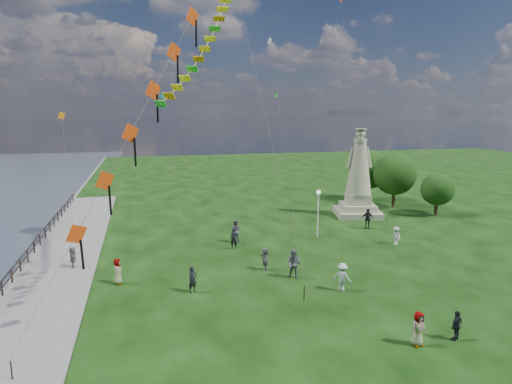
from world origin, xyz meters
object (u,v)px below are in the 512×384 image
object	(u,v)px
person_6	(234,239)
person_9	(367,219)
person_3	(457,325)
person_4	(418,329)
person_8	(396,236)
person_2	(342,277)
person_0	(193,279)
person_7	(235,231)
person_11	(265,259)
person_5	(73,258)
lamppost	(318,203)
person_10	(118,271)
statue	(359,183)
person_1	(294,264)

from	to	relation	value
person_6	person_9	size ratio (longest dim) A/B	0.88
person_3	person_4	distance (m)	2.06
person_8	person_2	bearing A→B (deg)	-59.84
person_0	person_7	bearing A→B (deg)	30.74
person_2	person_11	bearing A→B (deg)	-9.25
person_8	person_9	size ratio (longest dim) A/B	0.80
person_4	person_5	bearing A→B (deg)	129.92
lamppost	person_4	size ratio (longest dim) A/B	2.53
person_0	person_4	size ratio (longest dim) A/B	0.98
person_0	person_2	size ratio (longest dim) A/B	0.94
person_5	person_10	bearing A→B (deg)	-145.57
person_5	person_6	xyz separation A→B (m)	(11.61, 1.35, 0.10)
person_8	statue	bearing A→B (deg)	158.76
statue	person_4	world-z (taller)	statue
person_11	person_7	bearing A→B (deg)	-168.95
person_7	person_11	bearing A→B (deg)	120.91
person_0	person_1	bearing A→B (deg)	-28.85
person_2	person_4	size ratio (longest dim) A/B	1.05
lamppost	person_11	xyz separation A→B (m)	(-6.53, -6.30, -2.21)
person_8	person_11	xyz separation A→B (m)	(-11.89, -2.77, 0.04)
person_4	person_11	bearing A→B (deg)	101.63
person_5	person_7	xyz separation A→B (m)	(12.12, 3.18, 0.22)
person_6	person_11	size ratio (longest dim) A/B	1.05
person_8	person_10	bearing A→B (deg)	-93.63
person_3	person_7	size ratio (longest dim) A/B	0.78
person_6	person_7	size ratio (longest dim) A/B	0.88
person_2	lamppost	bearing A→B (deg)	-63.13
person_1	person_0	bearing A→B (deg)	-138.54
person_5	person_9	world-z (taller)	person_9
statue	person_10	bearing A→B (deg)	-136.33
person_7	person_10	world-z (taller)	person_7
person_3	person_9	bearing A→B (deg)	-129.57
lamppost	person_2	size ratio (longest dim) A/B	2.41
person_0	person_6	bearing A→B (deg)	28.31
person_3	person_9	xyz separation A→B (m)	(5.98, 18.88, 0.21)
lamppost	person_10	size ratio (longest dim) A/B	2.51
person_0	person_4	bearing A→B (deg)	-75.71
person_4	person_5	distance (m)	22.35
person_1	person_2	distance (m)	3.33
person_9	person_4	bearing A→B (deg)	-89.69
person_6	person_9	distance (m)	13.48
person_4	person_11	xyz separation A→B (m)	(-4.10, 11.03, -0.03)
lamppost	person_2	world-z (taller)	lamppost
person_3	person_4	world-z (taller)	person_4
person_6	person_9	xyz separation A→B (m)	(13.20, 2.70, 0.11)
person_3	person_11	world-z (taller)	person_11
person_1	person_8	xyz separation A→B (m)	(10.51, 4.69, -0.22)
person_0	person_7	world-z (taller)	person_7
lamppost	statue	bearing A→B (deg)	41.44
person_0	person_2	xyz separation A→B (m)	(8.73, -2.10, 0.05)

